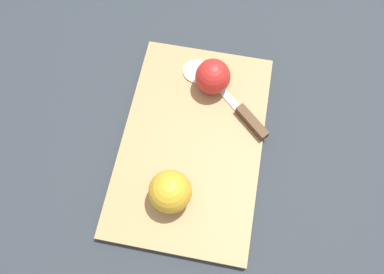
% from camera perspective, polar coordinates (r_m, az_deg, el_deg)
% --- Properties ---
extents(ground_plane, '(4.00, 4.00, 0.00)m').
position_cam_1_polar(ground_plane, '(0.72, 0.00, -1.08)').
color(ground_plane, '#282D33').
extents(cutting_board, '(0.42, 0.27, 0.02)m').
position_cam_1_polar(cutting_board, '(0.71, 0.00, -0.85)').
color(cutting_board, '#A37A4C').
rests_on(cutting_board, ground_plane).
extents(apple_half_left, '(0.07, 0.07, 0.07)m').
position_cam_1_polar(apple_half_left, '(0.64, -3.38, -8.30)').
color(apple_half_left, gold).
rests_on(apple_half_left, cutting_board).
extents(apple_half_right, '(0.07, 0.07, 0.07)m').
position_cam_1_polar(apple_half_right, '(0.73, 3.21, 9.15)').
color(apple_half_right, red).
rests_on(apple_half_right, cutting_board).
extents(knife, '(0.12, 0.12, 0.02)m').
position_cam_1_polar(knife, '(0.72, 8.58, 2.82)').
color(knife, silver).
rests_on(knife, cutting_board).
extents(apple_slice, '(0.05, 0.05, 0.00)m').
position_cam_1_polar(apple_slice, '(0.77, 0.69, 9.99)').
color(apple_slice, beige).
rests_on(apple_slice, cutting_board).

